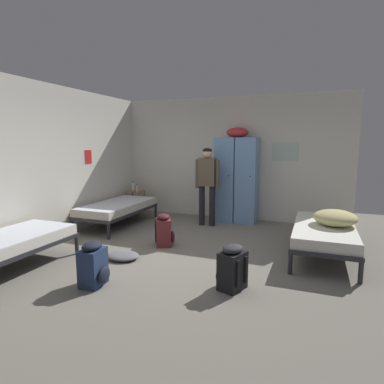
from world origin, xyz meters
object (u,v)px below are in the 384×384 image
Objects in this scene: water_bottle at (133,186)px; backpack_navy at (94,265)px; lotion_bottle at (137,188)px; clothes_pile_grey at (123,256)px; bedding_heap at (335,218)px; bed_right at (324,232)px; bed_left_rear at (118,208)px; backpack_black at (232,268)px; backpack_maroon at (164,231)px; shelf_unit at (136,200)px; bed_left_front at (3,245)px; person_traveler at (207,179)px; locker_bank at (237,178)px.

water_bottle reaches higher than backpack_navy.
clothes_pile_grey is at bearing -63.45° from lotion_bottle.
backpack_navy is at bearing -65.28° from water_bottle.
clothes_pile_grey is (1.54, -2.85, -0.63)m from water_bottle.
water_bottle is at bearing 160.94° from bedding_heap.
bed_left_rear is (-4.04, 0.44, 0.00)m from bed_right.
bedding_heap is at bearing 54.83° from backpack_black.
bed_right is 3.45× the size of backpack_maroon.
backpack_navy is (1.73, -3.76, -0.42)m from water_bottle.
bedding_heap is 1.24× the size of backpack_black.
lotion_bottle reaches higher than clothes_pile_grey.
shelf_unit is 1.04× the size of backpack_black.
bed_right is at bearing 29.01° from bed_left_front.
backpack_maroon and backpack_black have the same top height.
backpack_black is at bearing 11.40° from bed_left_front.
lotion_bottle is 4.51m from backpack_black.
backpack_black reaches higher than clothes_pile_grey.
bed_right is at bearing 39.21° from backpack_navy.
shelf_unit is 4.09m from backpack_navy.
lotion_bottle is at bearing -21.80° from water_bottle.
bed_left_rear is 3.45× the size of backpack_maroon.
bedding_heap reaches higher than bed_left_front.
lotion_bottle is at bearing 130.58° from backpack_maroon.
lotion_bottle is 0.32× the size of backpack_black.
bed_left_front is 1.16× the size of person_traveler.
lotion_bottle is (-0.18, 3.79, 0.27)m from bed_left_front.
backpack_maroon is at bearing 69.33° from clothes_pile_grey.
water_bottle is at bearing 114.72° from backpack_navy.
bed_right is 2.61m from person_traveler.
bedding_heap reaches higher than shelf_unit.
person_traveler reaches higher than water_bottle.
bed_right is at bearing -20.14° from lotion_bottle.
water_bottle is (-0.33, 1.17, 0.29)m from bed_left_rear.
lotion_bottle is (0.15, -0.06, -0.03)m from water_bottle.
bed_left_front is 3.87m from water_bottle.
backpack_navy is (1.40, 0.09, -0.12)m from bed_left_front.
locker_bank is at bearing 29.50° from bed_left_rear.
water_bottle reaches higher than backpack_maroon.
lotion_bottle is 4.04m from backpack_navy.
backpack_black is at bearing 17.94° from backpack_navy.
backpack_maroon is (-2.52, -0.43, -0.12)m from bed_right.
bed_left_front is (-4.04, -2.24, 0.00)m from bed_right.
bed_right is 8.12× the size of water_bottle.
person_traveler is (-2.28, 1.12, 0.60)m from bed_right.
backpack_black is at bearing -12.51° from clothes_pile_grey.
backpack_black is (-1.19, -1.68, -0.35)m from bedding_heap.
bed_left_front is at bearing -90.00° from bed_left_rear.
backpack_black is 1.68m from backpack_navy.
shelf_unit is 0.35× the size of person_traveler.
shelf_unit is at bearing 113.82° from backpack_navy.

